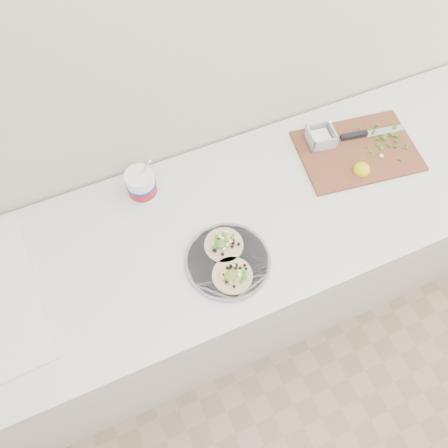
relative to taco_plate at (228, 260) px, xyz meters
name	(u,v)px	position (x,y,z in m)	size (l,w,h in m)	color
counter	(226,272)	(0.06, 0.15, -0.47)	(2.44, 0.66, 0.90)	silver
taco_plate	(228,260)	(0.00, 0.00, 0.00)	(0.27, 0.27, 0.04)	slate
tub	(142,184)	(-0.16, 0.34, 0.05)	(0.10, 0.10, 0.22)	white
cutboard	(355,147)	(0.60, 0.23, 0.00)	(0.46, 0.35, 0.07)	brown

